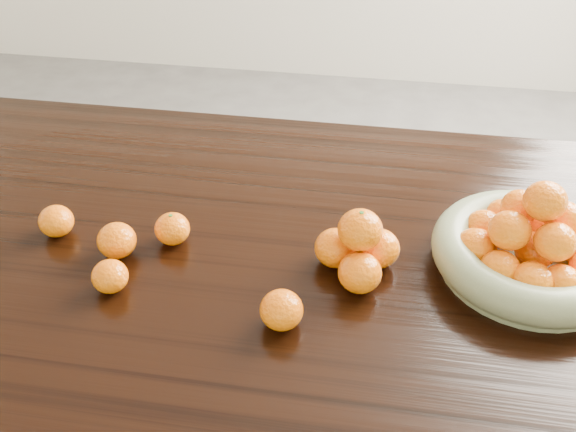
% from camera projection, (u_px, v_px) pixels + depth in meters
% --- Properties ---
extents(dining_table, '(2.00, 1.00, 0.75)m').
position_uv_depth(dining_table, '(285.00, 279.00, 1.27)').
color(dining_table, black).
rests_on(dining_table, ground).
extents(fruit_bowl, '(0.35, 0.35, 0.18)m').
position_uv_depth(fruit_bowl, '(532.00, 249.00, 1.13)').
color(fruit_bowl, gray).
rests_on(fruit_bowl, dining_table).
extents(orange_pyramid, '(0.15, 0.15, 0.13)m').
position_uv_depth(orange_pyramid, '(359.00, 249.00, 1.12)').
color(orange_pyramid, orange).
rests_on(orange_pyramid, dining_table).
extents(loose_orange_0, '(0.07, 0.07, 0.06)m').
position_uv_depth(loose_orange_0, '(172.00, 229.00, 1.20)').
color(loose_orange_0, orange).
rests_on(loose_orange_0, dining_table).
extents(loose_orange_1, '(0.06, 0.06, 0.06)m').
position_uv_depth(loose_orange_1, '(110.00, 276.00, 1.10)').
color(loose_orange_1, orange).
rests_on(loose_orange_1, dining_table).
extents(loose_orange_2, '(0.07, 0.07, 0.07)m').
position_uv_depth(loose_orange_2, '(282.00, 310.00, 1.02)').
color(loose_orange_2, orange).
rests_on(loose_orange_2, dining_table).
extents(loose_orange_3, '(0.07, 0.07, 0.06)m').
position_uv_depth(loose_orange_3, '(56.00, 221.00, 1.22)').
color(loose_orange_3, orange).
rests_on(loose_orange_3, dining_table).
extents(loose_orange_4, '(0.07, 0.07, 0.07)m').
position_uv_depth(loose_orange_4, '(117.00, 240.00, 1.17)').
color(loose_orange_4, orange).
rests_on(loose_orange_4, dining_table).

